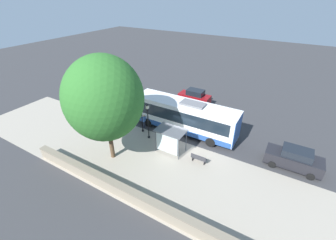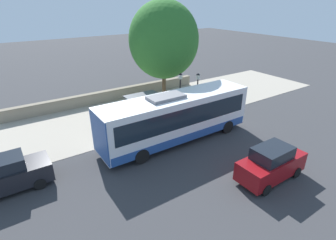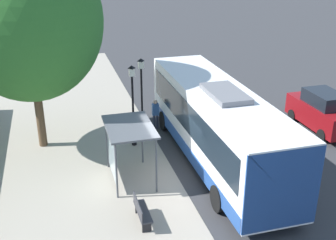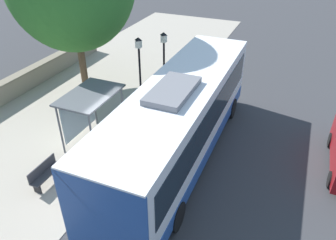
% 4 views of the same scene
% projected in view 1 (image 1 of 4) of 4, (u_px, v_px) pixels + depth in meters
% --- Properties ---
extents(ground_plane, '(120.00, 120.00, 0.00)m').
position_uv_depth(ground_plane, '(181.00, 141.00, 23.18)').
color(ground_plane, '#353538').
rests_on(ground_plane, ground).
extents(sidewalk_plaza, '(9.00, 44.00, 0.02)m').
position_uv_depth(sidewalk_plaza, '(158.00, 167.00, 19.82)').
color(sidewalk_plaza, '#9E9384').
rests_on(sidewalk_plaza, ground).
extents(stone_wall, '(0.60, 20.00, 1.11)m').
position_uv_depth(stone_wall, '(128.00, 194.00, 16.52)').
color(stone_wall, gray).
rests_on(stone_wall, ground).
extents(bus, '(2.75, 11.38, 3.63)m').
position_uv_depth(bus, '(185.00, 116.00, 23.98)').
color(bus, white).
rests_on(bus, ground).
extents(bus_shelter, '(1.85, 2.79, 2.42)m').
position_uv_depth(bus_shelter, '(170.00, 134.00, 20.71)').
color(bus_shelter, '#515459').
rests_on(bus_shelter, ground).
extents(pedestrian, '(0.34, 0.22, 1.61)m').
position_uv_depth(pedestrian, '(144.00, 120.00, 25.09)').
color(pedestrian, '#2D3347').
rests_on(pedestrian, ground).
extents(bench, '(0.40, 1.43, 0.88)m').
position_uv_depth(bench, '(199.00, 158.00, 20.14)').
color(bench, '#333338').
rests_on(bench, ground).
extents(street_lamp_near, '(0.28, 0.28, 3.99)m').
position_uv_depth(street_lamp_near, '(148.00, 118.00, 22.55)').
color(street_lamp_near, black).
rests_on(street_lamp_near, ground).
extents(street_lamp_far, '(0.28, 0.28, 3.94)m').
position_uv_depth(street_lamp_far, '(142.00, 113.00, 23.65)').
color(street_lamp_far, black).
rests_on(street_lamp_far, ground).
extents(shade_tree, '(6.49, 6.49, 9.57)m').
position_uv_depth(shade_tree, '(104.00, 99.00, 18.06)').
color(shade_tree, brown).
rests_on(shade_tree, ground).
extents(parked_car_behind_bus, '(1.93, 4.56, 1.96)m').
position_uv_depth(parked_car_behind_bus, '(294.00, 159.00, 19.37)').
color(parked_car_behind_bus, black).
rests_on(parked_car_behind_bus, ground).
extents(parked_car_far_lane, '(1.83, 4.22, 2.07)m').
position_uv_depth(parked_car_far_lane, '(195.00, 97.00, 30.22)').
color(parked_car_far_lane, maroon).
rests_on(parked_car_far_lane, ground).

